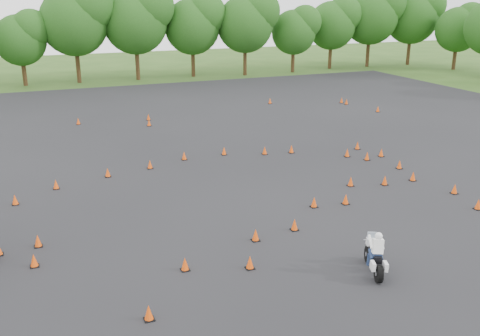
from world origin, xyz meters
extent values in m
plane|color=#2D5119|center=(0.00, 0.00, 0.00)|extent=(140.00, 140.00, 0.00)
plane|color=black|center=(0.00, 6.00, 0.01)|extent=(62.00, 62.00, 0.00)
cone|color=#E74909|center=(10.40, 22.89, 0.23)|extent=(0.26, 0.26, 0.45)
cone|color=#E74909|center=(9.32, 8.13, 0.23)|extent=(0.26, 0.26, 0.45)
cone|color=#E74909|center=(6.96, 2.24, 0.23)|extent=(0.26, 0.26, 0.45)
cone|color=#E74909|center=(-1.42, -1.09, 0.23)|extent=(0.26, 0.26, 0.45)
cone|color=#E74909|center=(-3.15, 9.13, 0.23)|extent=(0.26, 0.26, 0.45)
cone|color=#E74909|center=(-4.56, -2.29, 0.23)|extent=(0.26, 0.26, 0.45)
cone|color=#E74909|center=(-5.47, 8.59, 0.23)|extent=(0.26, 0.26, 0.45)
cone|color=#E74909|center=(8.56, 6.04, 0.23)|extent=(0.26, 0.26, 0.45)
cone|color=#E74909|center=(3.80, 0.81, 0.23)|extent=(0.26, 0.26, 0.45)
cone|color=#E74909|center=(5.33, 2.74, 0.23)|extent=(0.26, 0.26, 0.45)
cone|color=#E74909|center=(-6.35, -4.70, 0.23)|extent=(0.26, 0.26, 0.45)
cone|color=#E74909|center=(-9.89, 6.27, 0.23)|extent=(0.26, 0.26, 0.45)
cone|color=#E74909|center=(8.66, 2.23, 0.23)|extent=(0.26, 0.26, 0.45)
cone|color=#E74909|center=(-0.99, 9.98, 0.23)|extent=(0.26, 0.26, 0.45)
cone|color=#E74909|center=(-2.47, -3.01, 0.23)|extent=(0.26, 0.26, 0.45)
cone|color=#E74909|center=(3.68, 9.26, 0.23)|extent=(0.26, 0.26, 0.45)
cone|color=#E74909|center=(9.27, 4.08, 0.23)|extent=(0.26, 0.26, 0.45)
cone|color=#E74909|center=(-5.63, 21.13, 0.23)|extent=(0.26, 0.26, 0.45)
cone|color=#E74909|center=(16.92, 16.61, 0.23)|extent=(0.26, 0.26, 0.45)
cone|color=#E74909|center=(2.31, 1.02, 0.23)|extent=(0.26, 0.26, 0.45)
cone|color=#E74909|center=(16.28, 20.15, 0.23)|extent=(0.26, 0.26, 0.45)
cone|color=#E74909|center=(8.81, -1.87, 0.23)|extent=(0.26, 0.26, 0.45)
cone|color=#E74909|center=(-0.63, 20.60, 0.23)|extent=(0.26, 0.26, 0.45)
cone|color=#E74909|center=(7.89, 7.03, 0.23)|extent=(0.26, 0.26, 0.45)
cone|color=#E74909|center=(-8.06, 7.71, 0.23)|extent=(0.26, 0.26, 0.45)
cone|color=#E74909|center=(-9.30, -0.10, 0.23)|extent=(0.26, 0.26, 0.45)
cone|color=#E74909|center=(0.40, -0.79, 0.23)|extent=(0.26, 0.26, 0.45)
cone|color=#E74909|center=(9.73, 6.32, 0.23)|extent=(0.26, 0.26, 0.45)
cone|color=#E74909|center=(1.44, 10.05, 0.23)|extent=(0.26, 0.26, 0.45)
cone|color=#E74909|center=(16.26, 20.88, 0.23)|extent=(0.26, 0.26, 0.45)
cone|color=#E74909|center=(9.27, 0.02, 0.23)|extent=(0.26, 0.26, 0.45)
cone|color=#E74909|center=(-9.11, 1.47, 0.23)|extent=(0.26, 0.26, 0.45)
cone|color=#E74909|center=(5.27, 8.94, 0.23)|extent=(0.26, 0.26, 0.45)
cone|color=#E74909|center=(-1.01, 18.76, 0.23)|extent=(0.26, 0.26, 0.45)
camera|label=1|loc=(-8.89, -18.00, 8.95)|focal=40.00mm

